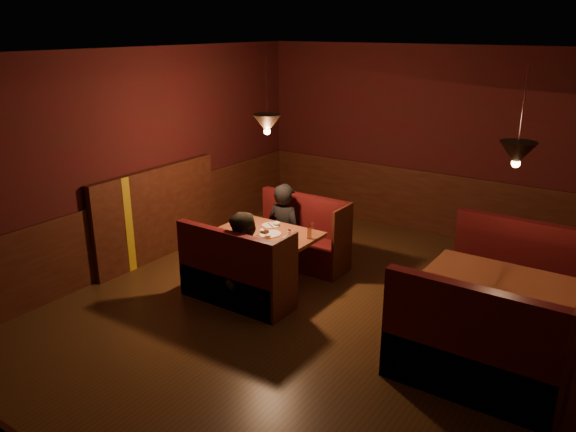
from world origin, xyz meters
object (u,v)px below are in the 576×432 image
Objects in this scene: diner_a at (285,212)px; second_table at (498,298)px; second_bench_far at (518,289)px; main_bench_far at (301,242)px; main_table at (270,243)px; diner_b at (246,246)px; main_bench_near at (235,280)px; second_bench_near at (473,359)px.

second_table is at bearing 173.63° from diner_a.
second_table is 0.88m from second_bench_far.
main_bench_far is 2.94m from second_table.
main_bench_far is (0.01, 0.72, -0.22)m from main_table.
second_table is (2.82, -0.76, 0.29)m from main_bench_far.
second_table is 2.76m from diner_b.
diner_a reaches higher than main_table.
main_table is 0.76m from main_bench_near.
main_bench_near is 2.86m from second_bench_near.
main_table is 0.76m from main_bench_far.
diner_b is at bearing -77.56° from main_table.
main_bench_far is 1.00× the size of second_table.
second_bench_far is at bearing 1.62° from main_bench_far.
second_bench_near is at bearing -22.82° from diner_b.
main_table is 0.72m from diner_b.
diner_b reaches higher than main_bench_far.
second_bench_near is (0.00, -1.69, 0.00)m from second_bench_far.
diner_a is at bearing 85.57° from diner_b.
diner_b is at bearing 175.48° from second_bench_near.
main_bench_far is 2.86m from second_bench_far.
main_bench_far and main_bench_near have the same top height.
second_bench_near is at bearing 159.48° from diner_a.
second_table is at bearing -92.20° from second_bench_far.
second_bench_far reaches higher than main_bench_near.
diner_a is (-0.16, 0.57, 0.23)m from main_table.
main_table is at bearing 84.14° from diner_b.
second_table is 0.88m from second_bench_near.
second_bench_far is 1.05× the size of diner_b.
main_bench_near is at bearing 176.89° from second_bench_near.
diner_a reaches higher than main_bench_near.
second_bench_near is at bearing -87.80° from second_table.
main_bench_near is 2.92m from second_table.
main_bench_near is 0.90× the size of second_bench_far.
main_bench_near is at bearing -151.78° from second_bench_far.
main_bench_near is at bearing -174.23° from diner_b.
second_table is (2.83, -0.04, 0.06)m from main_table.
main_table reaches higher than second_table.
main_bench_far is 0.51m from diner_a.
main_bench_far is at bearing -178.38° from second_bench_far.
diner_a is (-3.02, -0.24, 0.40)m from second_bench_far.
main_bench_near is (0.00, -1.45, 0.00)m from main_bench_far.
main_bench_far is 3.28m from second_bench_near.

